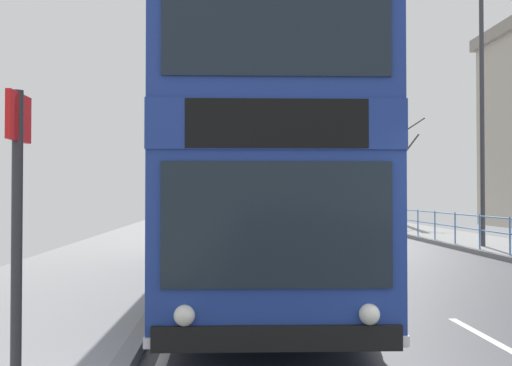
{
  "coord_description": "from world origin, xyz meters",
  "views": [
    {
      "loc": [
        -3.29,
        -4.49,
        1.8
      ],
      "look_at": [
        -2.86,
        3.14,
        1.95
      ],
      "focal_mm": 39.99,
      "sensor_mm": 36.0,
      "label": 1
    }
  ],
  "objects": [
    {
      "name": "bare_tree_far_00",
      "position": [
        6.42,
        25.99,
        3.0
      ],
      "size": [
        2.06,
        2.68,
        5.88
      ],
      "color": "#4C3D2D",
      "rests_on": "ground"
    },
    {
      "name": "pedestrian_railing_far_kerb",
      "position": [
        4.45,
        17.89,
        0.84
      ],
      "size": [
        0.05,
        33.1,
        1.05
      ],
      "color": "#598CC6",
      "rests_on": "ground"
    },
    {
      "name": "bus_stop_sign_near",
      "position": [
        -4.83,
        -0.15,
        1.65
      ],
      "size": [
        0.08,
        0.44,
        2.44
      ],
      "color": "#2D2D33",
      "rests_on": "ground"
    },
    {
      "name": "double_decker_bus_main",
      "position": [
        -2.66,
        6.0,
        2.36
      ],
      "size": [
        2.86,
        10.51,
        4.5
      ],
      "color": "navy",
      "rests_on": "ground"
    },
    {
      "name": "street_lamp_far_side",
      "position": [
        4.99,
        13.32,
        5.27
      ],
      "size": [
        0.28,
        0.6,
        9.01
      ],
      "color": "#38383D",
      "rests_on": "ground"
    }
  ]
}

